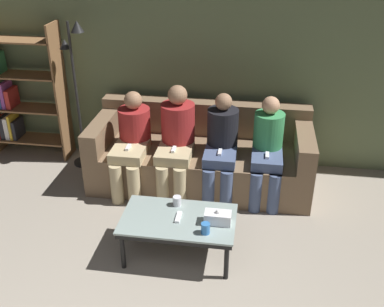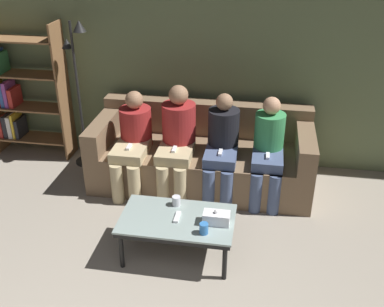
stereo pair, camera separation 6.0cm
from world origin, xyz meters
The scene contains 13 objects.
wall_back centered at (0.00, 4.00, 1.30)m, with size 12.00×0.06×2.60m.
couch centered at (0.00, 3.45, 0.30)m, with size 2.33×0.96×0.81m.
coffee_table centered at (-0.02, 2.16, 0.35)m, with size 0.96×0.57×0.39m.
cup_near_left centered at (-0.07, 2.35, 0.43)m, with size 0.07×0.07×0.09m.
cup_near_right centered at (0.23, 2.00, 0.44)m, with size 0.07×0.07×0.09m.
tissue_box centered at (0.31, 2.15, 0.44)m, with size 0.22×0.12×0.13m.
game_remote centered at (-0.02, 2.16, 0.40)m, with size 0.04×0.15×0.02m.
bookshelf centered at (-2.28, 3.77, 0.76)m, with size 0.95×0.32×1.62m.
standing_lamp centered at (-1.42, 3.63, 1.03)m, with size 0.31×0.26×1.69m.
seated_person_left_end centered at (-0.70, 3.22, 0.57)m, with size 0.34×0.70×1.05m.
seated_person_mid_left centered at (-0.23, 3.25, 0.61)m, with size 0.35×0.67×1.14m.
seated_person_mid_right centered at (0.23, 3.23, 0.58)m, with size 0.32×0.64×1.08m.
seated_person_right_end centered at (0.70, 3.23, 0.57)m, with size 0.31×0.62×1.07m.
Camera 2 is at (0.61, -0.85, 2.64)m, focal length 42.00 mm.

